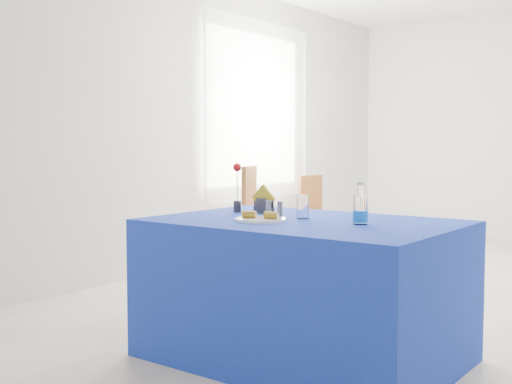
# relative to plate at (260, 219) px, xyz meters

# --- Properties ---
(floor) EXTENTS (7.00, 7.00, 0.00)m
(floor) POSITION_rel_plate_xyz_m (0.33, 1.98, -0.77)
(floor) COLOR beige
(floor) RESTS_ON ground
(room_shell) EXTENTS (7.00, 7.00, 7.00)m
(room_shell) POSITION_rel_plate_xyz_m (0.33, 1.98, 0.98)
(room_shell) COLOR silver
(room_shell) RESTS_ON ground
(window_pane) EXTENTS (0.04, 1.50, 1.60)m
(window_pane) POSITION_rel_plate_xyz_m (-2.14, 2.78, 0.78)
(window_pane) COLOR white
(window_pane) RESTS_ON room_shell
(curtain) EXTENTS (0.04, 1.75, 1.85)m
(curtain) POSITION_rel_plate_xyz_m (-2.07, 2.78, 0.78)
(curtain) COLOR white
(curtain) RESTS_ON room_shell
(plate) EXTENTS (0.27, 0.27, 0.01)m
(plate) POSITION_rel_plate_xyz_m (0.00, 0.00, 0.00)
(plate) COLOR white
(plate) RESTS_ON blue_table
(drinking_glass) EXTENTS (0.07, 0.07, 0.13)m
(drinking_glass) POSITION_rel_plate_xyz_m (0.12, 0.24, 0.06)
(drinking_glass) COLOR white
(drinking_glass) RESTS_ON blue_table
(salt_shaker) EXTENTS (0.03, 0.03, 0.08)m
(salt_shaker) POSITION_rel_plate_xyz_m (-0.14, 0.26, 0.04)
(salt_shaker) COLOR gray
(salt_shaker) RESTS_ON blue_table
(pepper_shaker) EXTENTS (0.03, 0.03, 0.08)m
(pepper_shaker) POSITION_rel_plate_xyz_m (-0.06, 0.27, 0.04)
(pepper_shaker) COLOR slate
(pepper_shaker) RESTS_ON blue_table
(blue_table) EXTENTS (1.60, 1.10, 0.76)m
(blue_table) POSITION_rel_plate_xyz_m (0.17, 0.17, -0.39)
(blue_table) COLOR #103096
(blue_table) RESTS_ON floor
(water_bottle) EXTENTS (0.08, 0.08, 0.21)m
(water_bottle) POSITION_rel_plate_xyz_m (0.49, 0.19, 0.06)
(water_bottle) COLOR white
(water_bottle) RESTS_ON blue_table
(napkin_holder) EXTENTS (0.16, 0.11, 0.17)m
(napkin_holder) POSITION_rel_plate_xyz_m (-0.23, 0.35, 0.04)
(napkin_holder) COLOR #36373B
(napkin_holder) RESTS_ON blue_table
(rose_vase) EXTENTS (0.05, 0.05, 0.30)m
(rose_vase) POSITION_rel_plate_xyz_m (-0.38, 0.28, 0.14)
(rose_vase) COLOR #232327
(rose_vase) RESTS_ON blue_table
(chair_win_a) EXTENTS (0.57, 0.57, 0.97)m
(chair_win_a) POSITION_rel_plate_xyz_m (-1.61, 2.17, -0.21)
(chair_win_a) COLOR #975C2B
(chair_win_a) RESTS_ON floor
(chair_win_b) EXTENTS (0.42, 0.42, 0.84)m
(chair_win_b) POSITION_rel_plate_xyz_m (-1.66, 3.28, -0.28)
(chair_win_b) COLOR #975C2B
(chair_win_b) RESTS_ON floor
(banana_pieces) EXTENTS (0.20, 0.10, 0.04)m
(banana_pieces) POSITION_rel_plate_xyz_m (0.01, -0.01, 0.03)
(banana_pieces) COLOR gold
(banana_pieces) RESTS_ON plate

